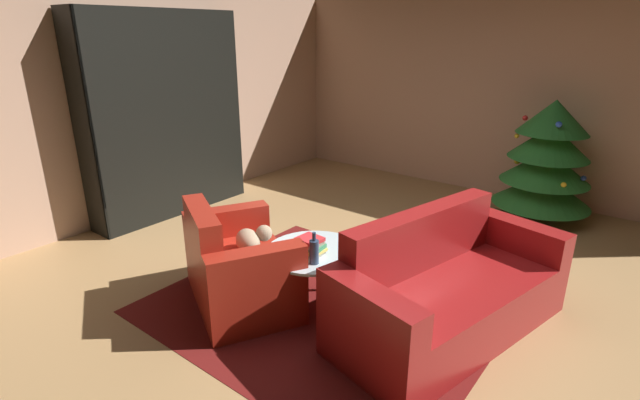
% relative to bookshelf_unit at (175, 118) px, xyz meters
% --- Properties ---
extents(ground_plane, '(7.53, 7.53, 0.00)m').
position_rel_bookshelf_unit_xyz_m(ground_plane, '(2.72, -0.24, -1.10)').
color(ground_plane, '#A97F50').
extents(wall_back, '(6.03, 0.06, 2.51)m').
position_rel_bookshelf_unit_xyz_m(wall_back, '(2.72, 2.93, 0.15)').
color(wall_back, tan).
rests_on(wall_back, ground).
extents(wall_left, '(0.06, 6.39, 2.51)m').
position_rel_bookshelf_unit_xyz_m(wall_left, '(-0.27, -0.24, 0.15)').
color(wall_left, tan).
rests_on(wall_left, ground).
extents(area_rug, '(2.49, 2.16, 0.01)m').
position_rel_bookshelf_unit_xyz_m(area_rug, '(2.69, -0.66, -1.10)').
color(area_rug, '#5F1412').
rests_on(area_rug, ground).
extents(bookshelf_unit, '(0.38, 1.90, 2.27)m').
position_rel_bookshelf_unit_xyz_m(bookshelf_unit, '(0.00, 0.00, 0.00)').
color(bookshelf_unit, black).
rests_on(bookshelf_unit, ground).
extents(armchair_red, '(1.25, 1.11, 0.83)m').
position_rel_bookshelf_unit_xyz_m(armchair_red, '(2.10, -1.03, -0.80)').
color(armchair_red, maroon).
rests_on(armchair_red, ground).
extents(couch_red, '(1.19, 1.95, 0.83)m').
position_rel_bookshelf_unit_xyz_m(couch_red, '(3.53, -0.35, -0.81)').
color(couch_red, maroon).
rests_on(couch_red, ground).
extents(coffee_table, '(0.76, 0.76, 0.47)m').
position_rel_bookshelf_unit_xyz_m(coffee_table, '(2.60, -0.69, -0.67)').
color(coffee_table, black).
rests_on(coffee_table, ground).
extents(book_stack_on_table, '(0.22, 0.17, 0.13)m').
position_rel_bookshelf_unit_xyz_m(book_stack_on_table, '(2.60, -0.75, -0.57)').
color(book_stack_on_table, gray).
rests_on(book_stack_on_table, coffee_table).
extents(bottle_on_table, '(0.07, 0.07, 0.24)m').
position_rel_bookshelf_unit_xyz_m(bottle_on_table, '(2.72, -0.86, -0.54)').
color(bottle_on_table, '#2E3C56').
rests_on(bottle_on_table, coffee_table).
extents(decorated_tree, '(1.06, 1.06, 1.35)m').
position_rel_bookshelf_unit_xyz_m(decorated_tree, '(3.49, 2.35, -0.42)').
color(decorated_tree, brown).
rests_on(decorated_tree, ground).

